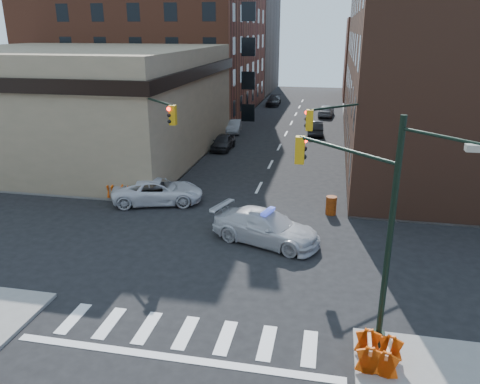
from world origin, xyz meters
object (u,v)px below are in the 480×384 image
at_px(barrel_road, 331,205).
at_px(pedestrian_b, 134,174).
at_px(barrel_bank, 162,197).
at_px(parked_car_enear, 315,128).
at_px(parked_car_wnear, 223,142).
at_px(pedestrian_a, 134,186).
at_px(barricade_se_a, 388,357).
at_px(pickup, 158,191).
at_px(barricade_nw_a, 122,191).
at_px(police_car, 266,227).
at_px(parked_car_wfar, 234,126).

bearing_deg(barrel_road, pedestrian_b, 172.03).
height_order(pedestrian_b, barrel_bank, pedestrian_b).
bearing_deg(parked_car_enear, parked_car_wnear, 40.86).
bearing_deg(parked_car_wnear, barrel_road, -53.98).
relative_size(pedestrian_a, barricade_se_a, 1.29).
height_order(pickup, pedestrian_b, pedestrian_b).
relative_size(pedestrian_a, barrel_bank, 1.62).
bearing_deg(pedestrian_a, barrel_road, 16.69).
bearing_deg(barricade_nw_a, barricade_se_a, -39.06).
distance_m(pedestrian_b, barricade_se_a, 21.67).
distance_m(pedestrian_a, barricade_se_a, 19.79).
bearing_deg(barricade_nw_a, police_car, -21.38).
relative_size(pedestrian_a, barricade_nw_a, 1.15).
xyz_separation_m(parked_car_enear, pedestrian_b, (-11.28, -20.29, 0.42)).
xyz_separation_m(barrel_road, barrel_bank, (-10.50, -0.38, -0.08)).
xyz_separation_m(parked_car_wfar, barrel_bank, (0.00, -22.02, -0.17)).
xyz_separation_m(police_car, parked_car_wfar, (-7.25, 26.20, -0.18)).
distance_m(parked_car_wfar, barrel_bank, 22.02).
relative_size(parked_car_enear, barrel_road, 3.97).
bearing_deg(barricade_nw_a, parked_car_wfar, 84.84).
xyz_separation_m(police_car, barricade_se_a, (5.26, -8.91, -0.23)).
bearing_deg(barrel_bank, barrel_road, 2.08).
distance_m(pedestrian_b, barricade_nw_a, 2.20).
relative_size(parked_car_wfar, barrel_bank, 4.12).
relative_size(police_car, pickup, 1.02).
bearing_deg(parked_car_wfar, parked_car_wnear, -91.53).
distance_m(barrel_bank, barricade_se_a, 18.11).
relative_size(pedestrian_b, barricade_nw_a, 1.48).
xyz_separation_m(parked_car_wfar, pedestrian_a, (-1.97, -21.62, 0.28)).
relative_size(pickup, barrel_road, 5.03).
bearing_deg(pedestrian_a, parked_car_wfar, 101.57).
bearing_deg(barricade_se_a, pedestrian_b, 59.38).
height_order(barrel_road, barricade_nw_a, barricade_nw_a).
distance_m(barrel_bank, barricade_nw_a, 2.71).
relative_size(parked_car_wfar, barricade_se_a, 3.28).
distance_m(parked_car_wnear, barrel_bank, 14.58).
relative_size(pickup, parked_car_wfar, 1.43).
bearing_deg(parked_car_wnear, barricade_nw_a, -101.72).
distance_m(barrel_road, barricade_se_a, 13.62).
bearing_deg(pickup, barrel_road, -105.38).
height_order(police_car, parked_car_enear, police_car).
relative_size(barrel_road, barricade_se_a, 0.93).
height_order(pedestrian_a, barrel_road, pedestrian_a).
bearing_deg(barrel_road, barricade_se_a, -81.53).
relative_size(police_car, barricade_nw_a, 4.25).
distance_m(parked_car_wfar, barricade_nw_a, 22.09).
bearing_deg(pedestrian_b, barrel_road, 6.43).
relative_size(parked_car_wnear, pedestrian_b, 2.06).
bearing_deg(barricade_nw_a, pedestrian_a, 23.98).
relative_size(pickup, barrel_bank, 5.88).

